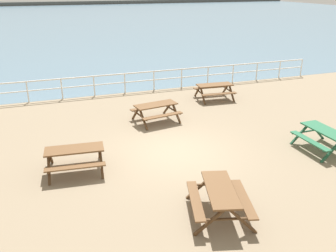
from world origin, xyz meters
The scene contains 9 objects.
ground_plane centered at (0.00, 0.00, -0.10)m, with size 30.00×24.00×0.20m, color gray.
sea_band centered at (0.00, 52.75, 0.00)m, with size 142.00×90.00×0.01m, color slate.
distant_shoreline centered at (0.00, 95.75, 0.00)m, with size 142.00×6.00×1.80m, color #4C4C47.
seaward_railing centered at (0.00, 7.75, 0.74)m, with size 23.07×0.07×1.08m.
picnic_table_near_left centered at (-3.43, -0.21, 0.58)m, with size 1.94×1.69×0.80m.
picnic_table_near_right centered at (5.05, -1.59, 0.58)m, with size 1.57×1.82×0.80m.
picnic_table_mid_centre centered at (0.29, 3.10, 0.58)m, with size 2.02×1.79×0.80m.
picnic_table_far_left centered at (4.07, 5.13, 0.58)m, with size 1.90×1.66×0.80m.
picnic_table_seaward centered at (-0.20, -3.81, 0.58)m, with size 1.93×2.14×0.80m.
Camera 1 is at (-4.00, -10.65, 5.57)m, focal length 38.16 mm.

